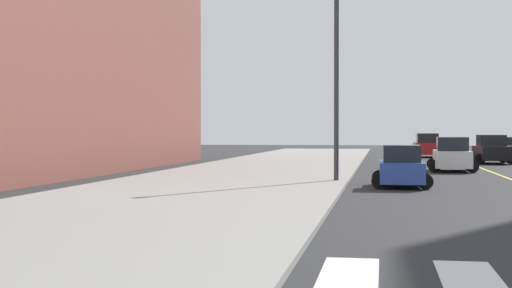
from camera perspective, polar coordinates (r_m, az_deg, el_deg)
sidewalk_kerb_west at (r=27.68m, az=-3.69°, el=-3.42°), size 10.00×120.00×0.15m
lane_divider_paint at (r=47.25m, az=16.77°, el=-1.72°), size 0.16×80.00×0.01m
car_red_nearest at (r=64.39m, az=13.03°, el=-0.15°), size 2.89×4.57×2.02m
car_white_second at (r=41.81m, az=14.87°, el=-0.85°), size 2.71×4.27×1.88m
car_blue_fourth at (r=29.67m, az=11.14°, el=-1.78°), size 2.34×3.73×1.66m
car_black_sixth at (r=52.92m, az=17.71°, el=-0.45°), size 2.85×4.45×1.95m
car_gray_seventh at (r=66.58m, az=19.00°, el=-0.27°), size 2.45×3.86×1.70m
street_lamp at (r=31.27m, az=6.22°, el=6.16°), size 0.44×0.44×8.37m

